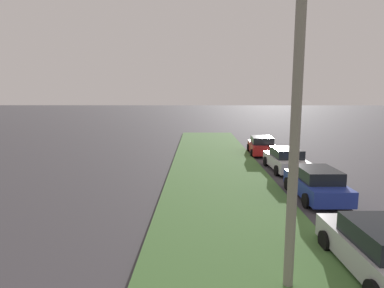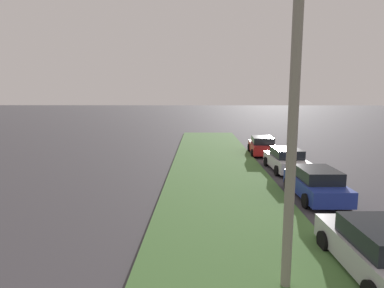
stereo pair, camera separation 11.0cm
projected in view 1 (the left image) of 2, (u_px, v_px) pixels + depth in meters
grass_median at (235, 237)px, 10.91m from camera, size 60.00×6.00×0.12m
parked_car_silver at (382, 250)px, 8.59m from camera, size 4.34×2.09×1.47m
parked_car_blue at (316, 184)px, 15.08m from camera, size 4.33×2.08×1.47m
parked_car_white at (285, 160)px, 20.60m from camera, size 4.37×2.14×1.47m
parked_car_red at (261, 146)px, 26.29m from camera, size 4.39×2.20×1.47m
streetlight at (310, 114)px, 7.51m from camera, size 0.88×2.85×7.50m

